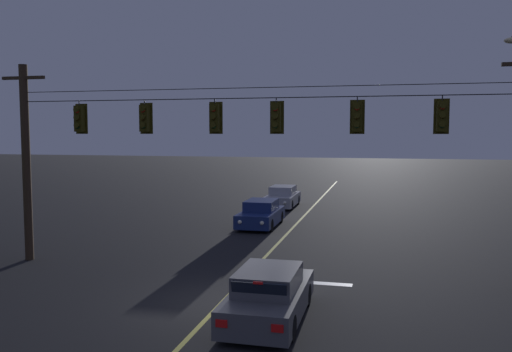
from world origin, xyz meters
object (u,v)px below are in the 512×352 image
(traffic_light_far_right, at_px, (442,116))
(car_waiting_near_lane, at_px, (269,296))
(traffic_light_rightmost, at_px, (357,117))
(car_oncoming_lead, at_px, (261,214))
(traffic_light_centre, at_px, (215,118))
(traffic_light_leftmost, at_px, (79,119))
(traffic_light_left_inner, at_px, (144,118))
(car_oncoming_trailing, at_px, (283,197))
(traffic_light_right_inner, at_px, (276,117))

(traffic_light_far_right, relative_size, car_waiting_near_lane, 0.28)
(traffic_light_rightmost, height_order, car_oncoming_lead, traffic_light_rightmost)
(traffic_light_centre, xyz_separation_m, car_oncoming_lead, (-0.48, 9.25, -4.81))
(traffic_light_centre, xyz_separation_m, car_waiting_near_lane, (2.87, -4.28, -4.81))
(traffic_light_leftmost, height_order, traffic_light_centre, same)
(traffic_light_leftmost, distance_m, traffic_light_left_inner, 2.63)
(traffic_light_leftmost, xyz_separation_m, car_oncoming_lead, (4.79, 9.25, -4.81))
(traffic_light_far_right, bearing_deg, car_oncoming_lead, 130.78)
(traffic_light_left_inner, distance_m, car_oncoming_lead, 10.65)
(traffic_light_leftmost, bearing_deg, car_waiting_near_lane, -27.74)
(car_waiting_near_lane, relative_size, car_oncoming_lead, 0.98)
(car_oncoming_trailing, bearing_deg, traffic_light_rightmost, -71.51)
(traffic_light_left_inner, relative_size, traffic_light_centre, 1.00)
(traffic_light_far_right, bearing_deg, traffic_light_right_inner, 180.00)
(traffic_light_centre, relative_size, traffic_light_right_inner, 1.00)
(car_waiting_near_lane, relative_size, car_oncoming_trailing, 0.98)
(traffic_light_rightmost, bearing_deg, car_oncoming_lead, 120.06)
(traffic_light_left_inner, height_order, traffic_light_far_right, same)
(traffic_light_leftmost, xyz_separation_m, traffic_light_centre, (5.27, 0.00, 0.00))
(traffic_light_rightmost, height_order, car_oncoming_trailing, traffic_light_rightmost)
(traffic_light_right_inner, bearing_deg, car_waiting_near_lane, -80.91)
(car_oncoming_trailing, bearing_deg, traffic_light_right_inner, -80.16)
(traffic_light_right_inner, bearing_deg, car_oncoming_lead, 106.05)
(traffic_light_centre, relative_size, traffic_light_far_right, 1.00)
(traffic_light_right_inner, bearing_deg, traffic_light_leftmost, 180.00)
(traffic_light_rightmost, bearing_deg, car_waiting_near_lane, -115.15)
(traffic_light_right_inner, xyz_separation_m, car_oncoming_lead, (-2.66, 9.25, -4.81))
(traffic_light_left_inner, bearing_deg, car_waiting_near_lane, -37.84)
(traffic_light_rightmost, xyz_separation_m, car_oncoming_trailing, (-5.60, 16.73, -4.81))
(car_oncoming_trailing, bearing_deg, traffic_light_centre, -87.53)
(traffic_light_right_inner, relative_size, traffic_light_far_right, 1.00)
(traffic_light_rightmost, relative_size, car_oncoming_lead, 0.28)
(car_waiting_near_lane, bearing_deg, traffic_light_left_inner, 142.16)
(traffic_light_right_inner, distance_m, traffic_light_far_right, 5.32)
(traffic_light_centre, height_order, car_oncoming_trailing, traffic_light_centre)
(traffic_light_leftmost, relative_size, car_oncoming_trailing, 0.28)
(traffic_light_rightmost, relative_size, car_waiting_near_lane, 0.28)
(car_oncoming_trailing, bearing_deg, car_oncoming_lead, -88.15)
(traffic_light_centre, height_order, traffic_light_right_inner, same)
(traffic_light_far_right, xyz_separation_m, car_oncoming_lead, (-7.98, 9.25, -4.81))
(traffic_light_left_inner, xyz_separation_m, traffic_light_rightmost, (7.52, 0.00, 0.00))
(traffic_light_rightmost, height_order, traffic_light_far_right, same)
(traffic_light_left_inner, distance_m, car_waiting_near_lane, 8.47)
(traffic_light_leftmost, distance_m, traffic_light_far_right, 12.77)
(traffic_light_left_inner, bearing_deg, traffic_light_leftmost, 180.00)
(traffic_light_leftmost, height_order, car_oncoming_lead, traffic_light_leftmost)
(traffic_light_right_inner, bearing_deg, traffic_light_rightmost, 0.00)
(car_waiting_near_lane, bearing_deg, traffic_light_centre, 123.82)
(traffic_light_centre, bearing_deg, car_waiting_near_lane, -56.18)
(traffic_light_right_inner, bearing_deg, car_oncoming_trailing, 99.84)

